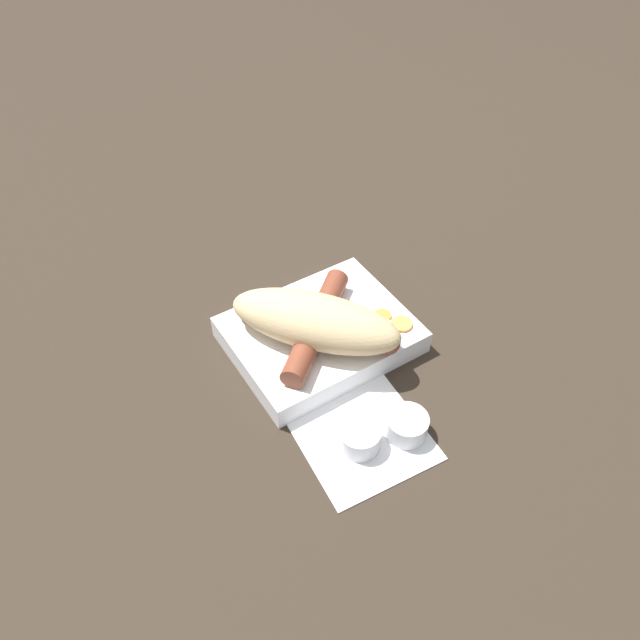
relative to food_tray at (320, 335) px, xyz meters
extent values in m
plane|color=#33281E|center=(0.00, 0.00, -0.01)|extent=(3.00, 3.00, 0.00)
cube|color=white|center=(0.00, 0.00, 0.00)|extent=(0.21, 0.16, 0.03)
ellipsoid|color=#DBBC84|center=(-0.01, -0.01, 0.04)|extent=(0.18, 0.20, 0.06)
cylinder|color=brown|center=(-0.01, -0.01, 0.03)|extent=(0.15, 0.13, 0.03)
sphere|color=brown|center=(0.04, -0.07, 0.03)|extent=(0.03, 0.03, 0.03)
sphere|color=brown|center=(-0.06, 0.06, 0.03)|extent=(0.03, 0.03, 0.03)
cylinder|color=#F99E4C|center=(0.08, -0.05, 0.02)|extent=(0.03, 0.03, 0.00)
cylinder|color=orange|center=(0.07, -0.03, 0.02)|extent=(0.03, 0.03, 0.00)
cylinder|color=orange|center=(0.06, -0.06, 0.02)|extent=(0.03, 0.03, 0.00)
cylinder|color=orange|center=(0.05, -0.05, 0.02)|extent=(0.03, 0.03, 0.00)
torus|color=silver|center=(0.06, -0.04, 0.02)|extent=(0.03, 0.03, 0.00)
cube|color=white|center=(-0.03, -0.14, -0.01)|extent=(0.14, 0.14, 0.00)
cylinder|color=silver|center=(-0.04, -0.14, 0.00)|extent=(0.04, 0.04, 0.03)
cylinder|color=white|center=(-0.04, -0.14, -0.01)|extent=(0.04, 0.04, 0.01)
cylinder|color=silver|center=(0.01, -0.16, 0.00)|extent=(0.04, 0.04, 0.03)
cylinder|color=white|center=(0.01, -0.16, -0.01)|extent=(0.04, 0.04, 0.01)
camera|label=1|loc=(-0.27, -0.42, 0.54)|focal=35.00mm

